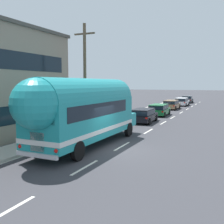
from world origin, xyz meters
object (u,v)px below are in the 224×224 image
object	(u,v)px
car_second	(159,109)
car_fourth	(182,101)
utility_pole	(85,76)
car_fifth	(187,99)
car_lead	(143,115)
car_third	(171,104)
painted_bus	(83,109)

from	to	relation	value
car_second	car_fourth	size ratio (longest dim) A/B	0.95
utility_pole	car_second	size ratio (longest dim) A/B	1.90
utility_pole	car_fifth	distance (m)	36.36
utility_pole	car_fourth	size ratio (longest dim) A/B	1.79
car_fifth	car_fourth	bearing A→B (deg)	-88.07
car_lead	car_third	xyz separation A→B (m)	(-0.29, 14.78, -0.01)
car_fifth	car_lead	bearing A→B (deg)	-89.48
painted_bus	car_second	distance (m)	17.66
utility_pole	car_fifth	xyz separation A→B (m)	(2.65, 36.08, -3.69)
car_second	car_third	size ratio (longest dim) A/B	0.98
car_third	car_fifth	bearing A→B (deg)	89.92
painted_bus	car_third	size ratio (longest dim) A/B	2.50
car_third	car_fifth	size ratio (longest dim) A/B	1.00
utility_pole	painted_bus	xyz separation A→B (m)	(2.76, -5.09, -2.12)
painted_bus	car_lead	distance (m)	11.49
car_third	car_fourth	world-z (taller)	same
painted_bus	car_fourth	size ratio (longest dim) A/B	2.41
painted_bus	car_third	bearing A→B (deg)	90.29
utility_pole	car_second	world-z (taller)	utility_pole
car_lead	car_second	world-z (taller)	same
car_lead	car_fifth	xyz separation A→B (m)	(-0.27, 29.78, -0.06)
utility_pole	car_third	bearing A→B (deg)	82.89
car_fourth	car_fifth	xyz separation A→B (m)	(-0.26, 7.74, -0.06)
car_lead	car_fourth	distance (m)	22.04
car_third	car_fourth	size ratio (longest dim) A/B	0.96
car_lead	car_fifth	world-z (taller)	same
utility_pole	car_lead	xyz separation A→B (m)	(2.92, 6.30, -3.63)
utility_pole	car_third	xyz separation A→B (m)	(2.63, 21.08, -3.64)
painted_bus	car_third	distance (m)	26.21
utility_pole	car_third	world-z (taller)	utility_pole
car_second	painted_bus	bearing A→B (deg)	-90.51
car_fifth	car_third	bearing A→B (deg)	-90.08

